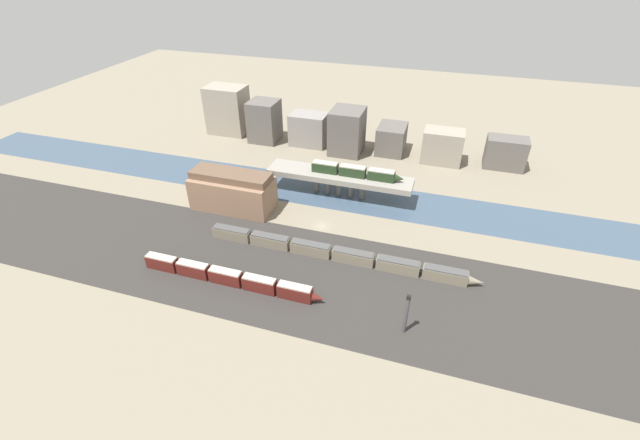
% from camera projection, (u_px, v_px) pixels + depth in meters
% --- Properties ---
extents(ground_plane, '(400.00, 400.00, 0.00)m').
position_uv_depth(ground_plane, '(321.00, 226.00, 136.45)').
color(ground_plane, gray).
extents(railbed_yard, '(280.00, 42.00, 0.01)m').
position_uv_depth(railbed_yard, '(295.00, 273.00, 117.44)').
color(railbed_yard, '#33302D').
rests_on(railbed_yard, ground).
extents(river_water, '(320.00, 20.97, 0.01)m').
position_uv_depth(river_water, '(339.00, 194.00, 153.11)').
color(river_water, '#3D5166').
rests_on(river_water, ground).
extents(bridge, '(51.03, 9.86, 8.23)m').
position_uv_depth(bridge, '(339.00, 178.00, 149.35)').
color(bridge, gray).
rests_on(bridge, ground).
extents(train_on_bridge, '(31.96, 3.10, 3.65)m').
position_uv_depth(train_on_bridge, '(356.00, 172.00, 146.07)').
color(train_on_bridge, '#23381E').
rests_on(train_on_bridge, bridge).
extents(train_yard_near, '(51.37, 2.66, 4.13)m').
position_uv_depth(train_yard_near, '(229.00, 277.00, 113.08)').
color(train_yard_near, '#5B1E19').
rests_on(train_yard_near, ground).
extents(train_yard_mid, '(79.26, 2.98, 3.70)m').
position_uv_depth(train_yard_mid, '(337.00, 254.00, 121.81)').
color(train_yard_mid, gray).
rests_on(train_yard_mid, ground).
extents(warehouse_building, '(27.20, 12.14, 13.24)m').
position_uv_depth(warehouse_building, '(233.00, 191.00, 142.56)').
color(warehouse_building, '#937056').
rests_on(warehouse_building, ground).
extents(signal_tower, '(1.00, 0.87, 11.47)m').
position_uv_depth(signal_tower, '(406.00, 314.00, 97.23)').
color(signal_tower, '#4C4C51').
rests_on(signal_tower, ground).
extents(city_block_far_left, '(17.63, 12.20, 21.31)m').
position_uv_depth(city_block_far_left, '(228.00, 110.00, 195.25)').
color(city_block_far_left, gray).
rests_on(city_block_far_left, ground).
extents(city_block_left, '(12.27, 12.31, 17.83)m').
position_uv_depth(city_block_left, '(264.00, 121.00, 188.46)').
color(city_block_left, '#605B56').
rests_on(city_block_left, ground).
extents(city_block_center, '(15.59, 10.65, 13.73)m').
position_uv_depth(city_block_center, '(309.00, 129.00, 185.87)').
color(city_block_center, gray).
rests_on(city_block_center, ground).
extents(city_block_right, '(13.17, 14.68, 18.44)m').
position_uv_depth(city_block_right, '(347.00, 131.00, 177.95)').
color(city_block_right, '#605B56').
rests_on(city_block_right, ground).
extents(city_block_far_right, '(11.34, 14.51, 11.50)m').
position_uv_depth(city_block_far_right, '(391.00, 139.00, 179.98)').
color(city_block_far_right, '#605B56').
rests_on(city_block_far_right, ground).
extents(city_block_tall, '(15.65, 10.30, 13.39)m').
position_uv_depth(city_block_tall, '(442.00, 146.00, 171.36)').
color(city_block_tall, gray).
rests_on(city_block_tall, ground).
extents(city_block_low, '(15.30, 9.08, 12.21)m').
position_uv_depth(city_block_low, '(505.00, 153.00, 167.67)').
color(city_block_low, '#605B56').
rests_on(city_block_low, ground).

